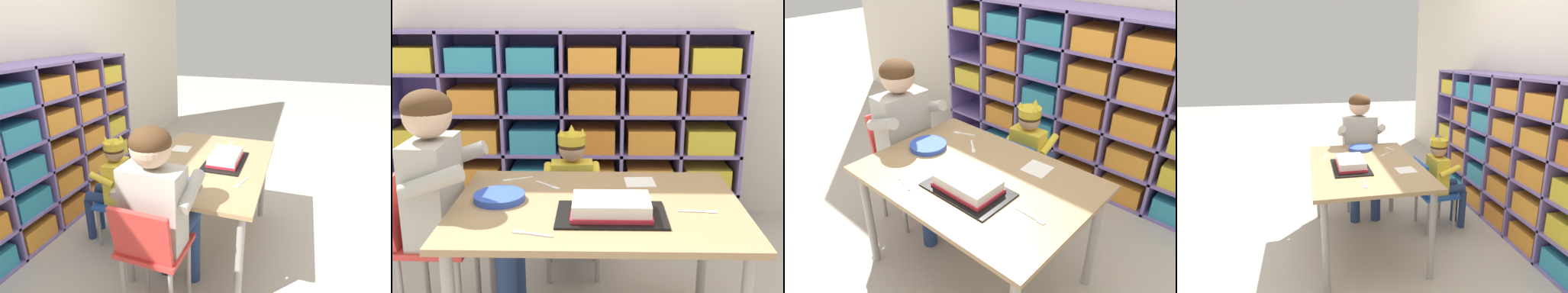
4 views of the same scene
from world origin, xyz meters
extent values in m
cube|color=#7F6BB2|center=(-0.22, 1.43, 0.62)|extent=(2.18, 0.01, 1.25)
cube|color=#7F6BB2|center=(-1.29, 1.25, 0.62)|extent=(0.02, 0.36, 1.25)
cube|color=#7F6BB2|center=(-0.93, 1.25, 0.62)|extent=(0.02, 0.36, 1.25)
cube|color=#7F6BB2|center=(-0.57, 1.25, 0.62)|extent=(0.02, 0.36, 1.25)
cube|color=#7F6BB2|center=(-0.22, 1.25, 0.62)|extent=(0.02, 0.36, 1.25)
cube|color=#7F6BB2|center=(0.14, 1.25, 0.62)|extent=(0.02, 0.36, 1.25)
cube|color=#7F6BB2|center=(0.50, 1.25, 0.62)|extent=(0.02, 0.36, 1.25)
cube|color=#7F6BB2|center=(0.86, 1.25, 0.62)|extent=(0.02, 0.36, 1.25)
cube|color=#7F6BB2|center=(-0.22, 1.25, 0.01)|extent=(2.18, 0.36, 0.02)
cube|color=#7F6BB2|center=(-0.22, 1.25, 0.26)|extent=(2.18, 0.36, 0.02)
cube|color=#7F6BB2|center=(-0.22, 1.25, 0.50)|extent=(2.18, 0.36, 0.02)
cube|color=#7F6BB2|center=(-0.22, 1.25, 0.75)|extent=(2.18, 0.36, 0.02)
cube|color=#7F6BB2|center=(-0.22, 1.25, 0.99)|extent=(2.18, 0.36, 0.02)
cube|color=#7F6BB2|center=(-0.22, 1.25, 1.24)|extent=(2.18, 0.36, 0.02)
cube|color=teal|center=(-0.75, 1.24, 0.09)|extent=(0.28, 0.29, 0.15)
cube|color=orange|center=(-0.40, 1.24, 0.09)|extent=(0.28, 0.29, 0.15)
cube|color=orange|center=(-0.04, 1.24, 0.09)|extent=(0.28, 0.29, 0.15)
cube|color=orange|center=(0.32, 1.24, 0.09)|extent=(0.28, 0.29, 0.15)
cube|color=teal|center=(0.68, 1.24, 0.09)|extent=(0.28, 0.29, 0.15)
cube|color=orange|center=(-0.75, 1.24, 0.34)|extent=(0.28, 0.29, 0.15)
cube|color=teal|center=(-0.40, 1.24, 0.34)|extent=(0.28, 0.29, 0.15)
cube|color=orange|center=(-0.04, 1.24, 0.34)|extent=(0.28, 0.29, 0.15)
cube|color=orange|center=(0.32, 1.24, 0.34)|extent=(0.28, 0.29, 0.15)
cube|color=yellow|center=(0.68, 1.24, 0.34)|extent=(0.28, 0.29, 0.15)
cube|color=yellow|center=(-1.11, 1.24, 0.58)|extent=(0.28, 0.29, 0.15)
cube|color=orange|center=(-0.75, 1.24, 0.58)|extent=(0.28, 0.29, 0.15)
cube|color=teal|center=(-0.40, 1.24, 0.58)|extent=(0.28, 0.29, 0.15)
cube|color=orange|center=(-0.04, 1.24, 0.58)|extent=(0.28, 0.29, 0.15)
cube|color=orange|center=(0.32, 1.24, 0.58)|extent=(0.28, 0.29, 0.15)
cube|color=yellow|center=(0.68, 1.24, 0.58)|extent=(0.28, 0.29, 0.15)
cube|color=orange|center=(-0.75, 1.24, 0.83)|extent=(0.28, 0.29, 0.15)
cube|color=teal|center=(-0.40, 1.24, 0.83)|extent=(0.28, 0.29, 0.15)
cube|color=orange|center=(-0.04, 1.24, 0.83)|extent=(0.28, 0.29, 0.15)
cube|color=orange|center=(0.32, 1.24, 0.83)|extent=(0.28, 0.29, 0.15)
cube|color=orange|center=(0.68, 1.24, 0.83)|extent=(0.28, 0.29, 0.15)
cube|color=yellow|center=(-1.11, 1.24, 1.08)|extent=(0.28, 0.29, 0.15)
cube|color=teal|center=(-0.75, 1.24, 1.08)|extent=(0.28, 0.29, 0.15)
cube|color=teal|center=(-0.40, 1.24, 1.08)|extent=(0.28, 0.29, 0.15)
cube|color=orange|center=(-0.04, 1.24, 1.08)|extent=(0.28, 0.29, 0.15)
cube|color=orange|center=(0.32, 1.24, 1.08)|extent=(0.28, 0.29, 0.15)
cube|color=yellow|center=(0.68, 1.24, 1.08)|extent=(0.28, 0.29, 0.15)
cube|color=#A37F56|center=(0.00, 0.00, 0.63)|extent=(1.11, 0.78, 0.02)
cylinder|color=#9E9993|center=(-0.49, 0.33, 0.31)|extent=(0.04, 0.04, 0.61)
cylinder|color=#9E9993|center=(0.49, 0.33, 0.31)|extent=(0.04, 0.04, 0.61)
cube|color=#1E4CA8|center=(-0.13, 0.60, 0.31)|extent=(0.33, 0.30, 0.03)
cube|color=#1E4CA8|center=(-0.12, 0.47, 0.46)|extent=(0.29, 0.08, 0.27)
cylinder|color=gray|center=(-0.01, 0.72, 0.15)|extent=(0.02, 0.02, 0.30)
cylinder|color=gray|center=(-0.26, 0.71, 0.15)|extent=(0.02, 0.02, 0.30)
cylinder|color=gray|center=(0.00, 0.50, 0.15)|extent=(0.02, 0.02, 0.30)
cylinder|color=gray|center=(-0.25, 0.48, 0.15)|extent=(0.02, 0.02, 0.30)
cube|color=yellow|center=(-0.13, 0.61, 0.47)|extent=(0.22, 0.13, 0.29)
sphere|color=tan|center=(-0.13, 0.61, 0.69)|extent=(0.13, 0.13, 0.13)
ellipsoid|color=#472D19|center=(-0.13, 0.61, 0.71)|extent=(0.14, 0.14, 0.10)
cylinder|color=yellow|center=(-0.13, 0.61, 0.74)|extent=(0.14, 0.14, 0.05)
cone|color=yellow|center=(-0.13, 0.67, 0.78)|extent=(0.04, 0.04, 0.04)
cone|color=yellow|center=(-0.08, 0.59, 0.78)|extent=(0.04, 0.04, 0.04)
cone|color=yellow|center=(-0.18, 0.58, 0.78)|extent=(0.04, 0.04, 0.04)
cylinder|color=navy|center=(-0.07, 0.72, 0.35)|extent=(0.08, 0.21, 0.07)
cylinder|color=navy|center=(-0.20, 0.71, 0.35)|extent=(0.08, 0.21, 0.07)
cylinder|color=navy|center=(-0.08, 0.83, 0.16)|extent=(0.06, 0.06, 0.32)
cylinder|color=navy|center=(-0.21, 0.82, 0.16)|extent=(0.06, 0.06, 0.32)
cylinder|color=yellow|center=(-0.01, 0.66, 0.53)|extent=(0.06, 0.18, 0.10)
cylinder|color=yellow|center=(-0.26, 0.65, 0.53)|extent=(0.06, 0.18, 0.10)
cube|color=red|center=(-0.66, 0.07, 0.45)|extent=(0.30, 0.33, 0.03)
cube|color=red|center=(-0.79, 0.07, 0.59)|extent=(0.07, 0.30, 0.27)
cylinder|color=gray|center=(-0.54, 0.20, 0.22)|extent=(0.02, 0.02, 0.43)
cylinder|color=gray|center=(-0.77, 0.20, 0.22)|extent=(0.02, 0.02, 0.43)
cube|color=#B2ADA3|center=(-0.66, 0.07, 0.66)|extent=(0.17, 0.30, 0.42)
sphere|color=#DBB293|center=(-0.66, 0.07, 0.97)|extent=(0.19, 0.19, 0.19)
ellipsoid|color=#472D19|center=(-0.66, 0.07, 1.00)|extent=(0.19, 0.19, 0.14)
cylinder|color=navy|center=(-0.51, -0.02, 0.48)|extent=(0.30, 0.11, 0.10)
cylinder|color=navy|center=(-0.50, 0.16, 0.48)|extent=(0.30, 0.11, 0.10)
cylinder|color=navy|center=(-0.35, 0.15, 0.23)|extent=(0.08, 0.08, 0.45)
cylinder|color=#B2ADA3|center=(-0.60, -0.10, 0.76)|extent=(0.25, 0.07, 0.14)
cylinder|color=#B2ADA3|center=(-0.59, 0.24, 0.76)|extent=(0.25, 0.07, 0.14)
cube|color=black|center=(0.05, -0.11, 0.64)|extent=(0.40, 0.25, 0.01)
cube|color=white|center=(0.05, -0.11, 0.68)|extent=(0.28, 0.18, 0.06)
cube|color=red|center=(0.05, -0.11, 0.66)|extent=(0.29, 0.19, 0.02)
cylinder|color=blue|center=(-0.38, 0.03, 0.65)|extent=(0.20, 0.20, 0.03)
cube|color=white|center=(0.18, 0.25, 0.64)|extent=(0.13, 0.13, 0.00)
cube|color=white|center=(-0.20, -0.28, 0.64)|extent=(0.10, 0.04, 0.00)
cube|color=white|center=(-0.27, -0.26, 0.64)|extent=(0.04, 0.03, 0.00)
cube|color=white|center=(-0.33, 0.28, 0.64)|extent=(0.09, 0.05, 0.00)
cube|color=white|center=(-0.39, 0.26, 0.64)|extent=(0.04, 0.03, 0.00)
cube|color=white|center=(-0.23, 0.21, 0.64)|extent=(0.08, 0.07, 0.00)
cube|color=white|center=(-0.17, 0.17, 0.64)|extent=(0.04, 0.04, 0.00)
cube|color=white|center=(0.35, -0.07, 0.64)|extent=(0.11, 0.02, 0.00)
cube|color=white|center=(0.42, -0.08, 0.64)|extent=(0.04, 0.02, 0.00)
camera|label=1|loc=(-1.83, -0.53, 1.47)|focal=28.96mm
camera|label=2|loc=(0.00, -1.76, 1.36)|focal=45.13mm
camera|label=3|loc=(1.04, -1.14, 1.67)|focal=35.15mm
camera|label=4|loc=(2.20, -0.40, 1.38)|focal=30.02mm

